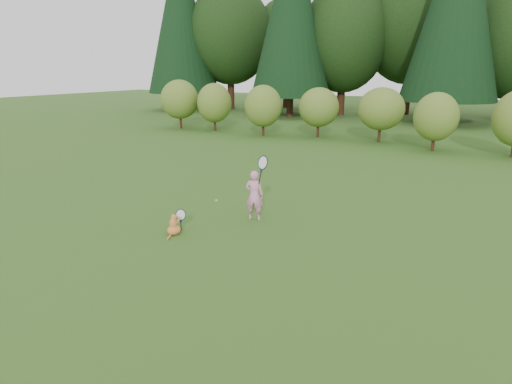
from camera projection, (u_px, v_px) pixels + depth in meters
The scene contains 6 objects.
ground at pixel (231, 229), 9.72m from camera, with size 100.00×100.00×0.00m, color #2E4A14.
shrub_row at pixel (375, 115), 20.29m from camera, with size 28.00×3.00×2.80m, color #5D7223, non-canonical shape.
woodland_backdrop at pixel (421, 3), 27.02m from camera, with size 48.00×10.00×15.00m, color black, non-canonical shape.
child at pixel (255, 194), 10.14m from camera, with size 0.72×0.49×1.81m.
cat at pixel (174, 224), 9.36m from camera, with size 0.32×0.64×0.64m.
tennis_ball at pixel (216, 200), 9.92m from camera, with size 0.06×0.06×0.06m.
Camera 1 is at (4.86, -7.72, 3.51)m, focal length 30.00 mm.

